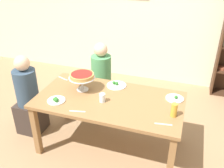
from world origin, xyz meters
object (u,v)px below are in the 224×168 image
(water_glass_clear_near, at_px, (102,98))
(cutlery_knife_near, at_px, (163,124))
(dining_table, at_px, (109,105))
(diner_head_west, at_px, (29,101))
(cutlery_fork_near, at_px, (63,78))
(salad_plate_spare, at_px, (175,98))
(diner_far_left, at_px, (102,84))
(salad_plate_near_diner, at_px, (56,100))
(deep_dish_pizza_stand, at_px, (82,77))
(salad_plate_far_diner, at_px, (116,85))
(cutlery_fork_far, at_px, (77,111))
(beer_glass_amber_tall, at_px, (174,110))

(water_glass_clear_near, bearing_deg, cutlery_knife_near, -15.58)
(dining_table, relative_size, diner_head_west, 1.53)
(cutlery_fork_near, bearing_deg, salad_plate_spare, -161.77)
(cutlery_fork_near, bearing_deg, diner_far_left, -110.40)
(salad_plate_near_diner, bearing_deg, cutlery_fork_near, 111.03)
(deep_dish_pizza_stand, relative_size, salad_plate_spare, 1.56)
(diner_far_left, distance_m, salad_plate_far_diner, 0.62)
(cutlery_fork_far, bearing_deg, salad_plate_near_diner, 148.74)
(salad_plate_spare, bearing_deg, deep_dish_pizza_stand, -172.71)
(salad_plate_spare, relative_size, beer_glass_amber_tall, 1.36)
(diner_far_left, height_order, deep_dish_pizza_stand, diner_far_left)
(diner_far_left, bearing_deg, cutlery_knife_near, 45.89)
(cutlery_knife_near, distance_m, cutlery_fork_far, 0.94)
(dining_table, distance_m, water_glass_clear_near, 0.17)
(salad_plate_spare, bearing_deg, salad_plate_near_diner, -159.32)
(diner_far_left, xyz_separation_m, diner_head_west, (-0.78, -0.78, 0.00))
(water_glass_clear_near, relative_size, cutlery_knife_near, 0.58)
(cutlery_fork_near, bearing_deg, water_glass_clear_near, 172.57)
(dining_table, distance_m, diner_head_west, 1.18)
(diner_far_left, height_order, salad_plate_far_diner, diner_far_left)
(diner_head_west, distance_m, salad_plate_near_diner, 0.69)
(deep_dish_pizza_stand, bearing_deg, beer_glass_amber_tall, -10.20)
(salad_plate_spare, xyz_separation_m, cutlery_fork_near, (-1.53, 0.05, -0.01))
(diner_head_west, height_order, salad_plate_near_diner, diner_head_west)
(salad_plate_near_diner, relative_size, beer_glass_amber_tall, 1.36)
(salad_plate_near_diner, distance_m, salad_plate_spare, 1.41)
(salad_plate_near_diner, height_order, salad_plate_far_diner, salad_plate_near_diner)
(diner_far_left, distance_m, deep_dish_pizza_stand, 0.79)
(diner_far_left, bearing_deg, cutlery_fork_far, 7.37)
(diner_far_left, xyz_separation_m, deep_dish_pizza_stand, (-0.00, -0.66, 0.44))
(deep_dish_pizza_stand, bearing_deg, cutlery_fork_near, 153.16)
(salad_plate_near_diner, distance_m, cutlery_fork_far, 0.35)
(deep_dish_pizza_stand, height_order, beer_glass_amber_tall, deep_dish_pizza_stand)
(cutlery_knife_near, bearing_deg, water_glass_clear_near, 156.13)
(salad_plate_far_diner, distance_m, salad_plate_spare, 0.77)
(salad_plate_far_diner, bearing_deg, water_glass_clear_near, -95.23)
(diner_far_left, xyz_separation_m, salad_plate_spare, (1.14, -0.51, 0.26))
(dining_table, distance_m, beer_glass_amber_tall, 0.79)
(dining_table, height_order, salad_plate_far_diner, salad_plate_far_diner)
(dining_table, bearing_deg, salad_plate_far_diner, 93.17)
(dining_table, height_order, beer_glass_amber_tall, beer_glass_amber_tall)
(salad_plate_near_diner, xyz_separation_m, beer_glass_amber_tall, (1.34, 0.14, 0.06))
(diner_far_left, relative_size, cutlery_fork_near, 6.39)
(salad_plate_near_diner, height_order, beer_glass_amber_tall, beer_glass_amber_tall)
(beer_glass_amber_tall, bearing_deg, deep_dish_pizza_stand, 169.80)
(dining_table, relative_size, water_glass_clear_near, 16.87)
(diner_far_left, relative_size, salad_plate_near_diner, 5.39)
(salad_plate_spare, relative_size, cutlery_fork_far, 1.19)
(beer_glass_amber_tall, xyz_separation_m, cutlery_fork_near, (-1.56, 0.41, -0.08))
(beer_glass_amber_tall, xyz_separation_m, cutlery_fork_far, (-1.02, -0.25, -0.08))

